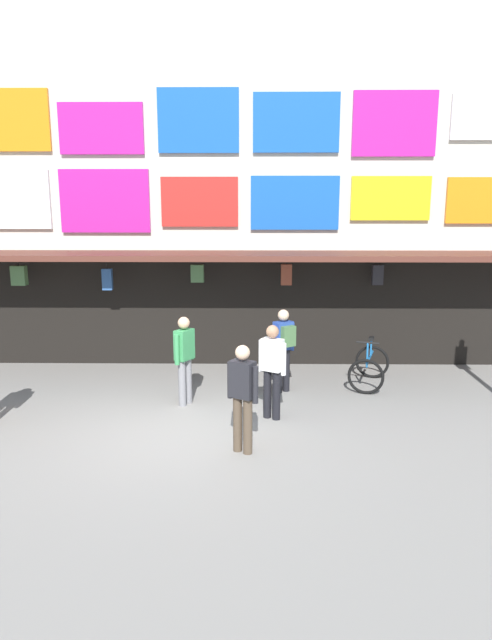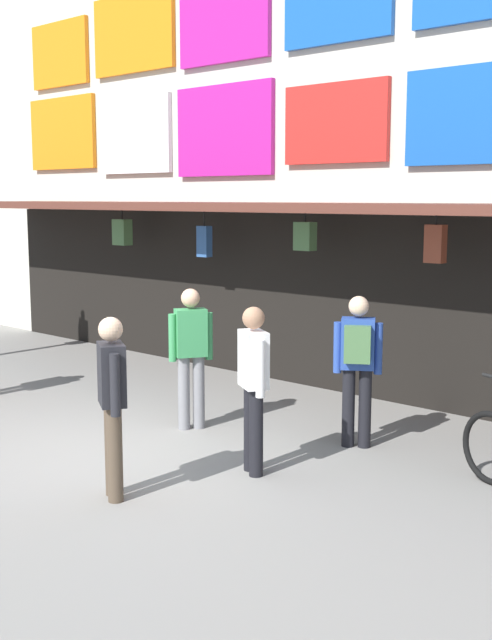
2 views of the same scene
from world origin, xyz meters
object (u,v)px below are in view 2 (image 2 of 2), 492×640
(pedestrian_in_yellow, at_px, (253,380))
(pedestrian_in_blue, at_px, (112,397))
(pedestrian_in_white, at_px, (191,350))
(pedestrian_in_purple, at_px, (358,360))

(pedestrian_in_yellow, height_order, pedestrian_in_blue, same)
(pedestrian_in_yellow, xyz_separation_m, pedestrian_in_white, (-1.60, 0.68, 0.00))
(pedestrian_in_blue, distance_m, pedestrian_in_white, 2.33)
(pedestrian_in_purple, relative_size, pedestrian_in_blue, 1.00)
(pedestrian_in_purple, relative_size, pedestrian_in_yellow, 1.00)
(pedestrian_in_blue, relative_size, pedestrian_in_white, 1.00)
(pedestrian_in_blue, bearing_deg, pedestrian_in_white, 118.57)
(pedestrian_in_yellow, distance_m, pedestrian_in_white, 1.74)
(pedestrian_in_purple, height_order, pedestrian_in_blue, same)
(pedestrian_in_yellow, distance_m, pedestrian_in_blue, 1.45)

